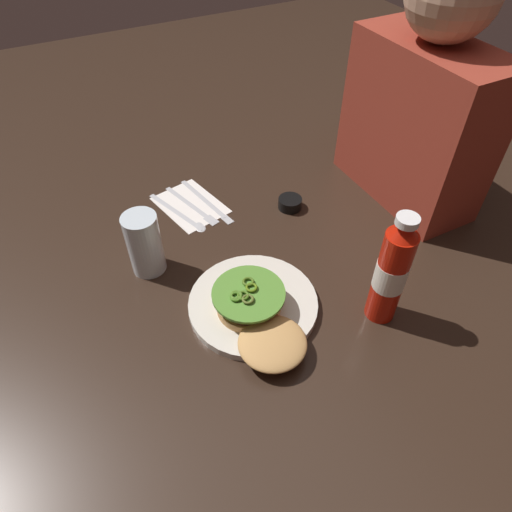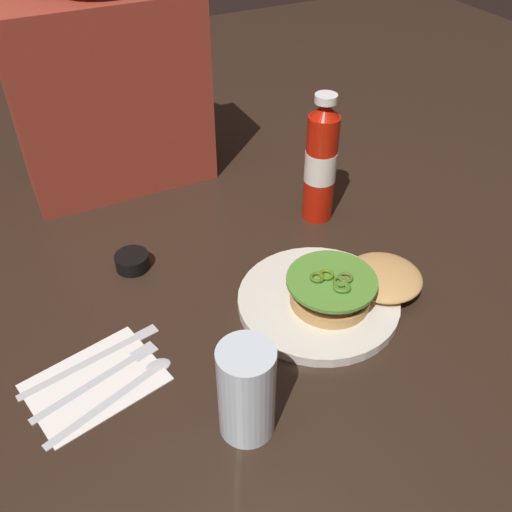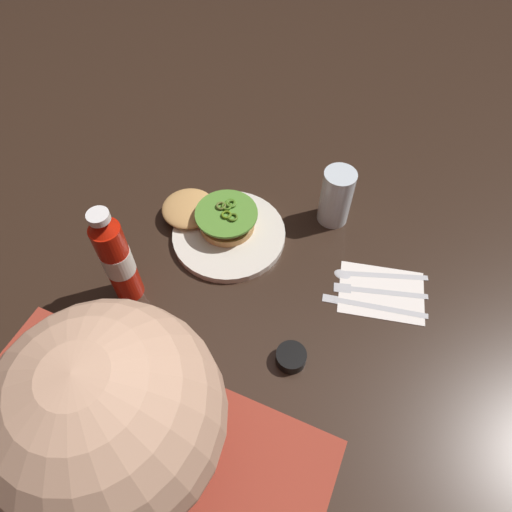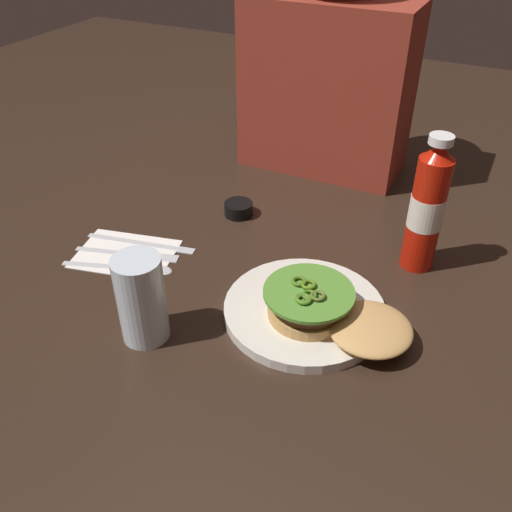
# 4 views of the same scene
# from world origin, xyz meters

# --- Properties ---
(ground_plane) EXTENTS (3.00, 3.00, 0.00)m
(ground_plane) POSITION_xyz_m (0.00, 0.00, 0.00)
(ground_plane) COLOR #2E1F16
(dinner_plate) EXTENTS (0.25, 0.25, 0.02)m
(dinner_plate) POSITION_xyz_m (0.12, 0.03, 0.01)
(dinner_plate) COLOR silver
(dinner_plate) RESTS_ON ground_plane
(burger_sandwich) EXTENTS (0.23, 0.14, 0.05)m
(burger_sandwich) POSITION_xyz_m (0.17, 0.02, 0.04)
(burger_sandwich) COLOR tan
(burger_sandwich) RESTS_ON dinner_plate
(ketchup_bottle) EXTENTS (0.06, 0.06, 0.24)m
(ketchup_bottle) POSITION_xyz_m (0.25, 0.25, 0.11)
(ketchup_bottle) COLOR red
(ketchup_bottle) RESTS_ON ground_plane
(water_glass) EXTENTS (0.07, 0.07, 0.14)m
(water_glass) POSITION_xyz_m (-0.07, -0.11, 0.07)
(water_glass) COLOR silver
(water_glass) RESTS_ON ground_plane
(condiment_cup) EXTENTS (0.06, 0.06, 0.03)m
(condiment_cup) POSITION_xyz_m (-0.11, 0.26, 0.01)
(condiment_cup) COLOR black
(condiment_cup) RESTS_ON ground_plane
(napkin) EXTENTS (0.20, 0.16, 0.00)m
(napkin) POSITION_xyz_m (-0.23, 0.04, 0.00)
(napkin) COLOR white
(napkin) RESTS_ON ground_plane
(spoon_utensil) EXTENTS (0.19, 0.08, 0.00)m
(spoon_utensil) POSITION_xyz_m (-0.19, 0.01, 0.00)
(spoon_utensil) COLOR silver
(spoon_utensil) RESTS_ON napkin
(fork_utensil) EXTENTS (0.19, 0.07, 0.00)m
(fork_utensil) POSITION_xyz_m (-0.21, 0.05, 0.00)
(fork_utensil) COLOR silver
(fork_utensil) RESTS_ON napkin
(butter_knife) EXTENTS (0.21, 0.06, 0.00)m
(butter_knife) POSITION_xyz_m (-0.21, 0.08, 0.00)
(butter_knife) COLOR silver
(butter_knife) RESTS_ON napkin
(diner_person) EXTENTS (0.36, 0.18, 0.54)m
(diner_person) POSITION_xyz_m (-0.04, 0.54, 0.24)
(diner_person) COLOR maroon
(diner_person) RESTS_ON ground_plane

